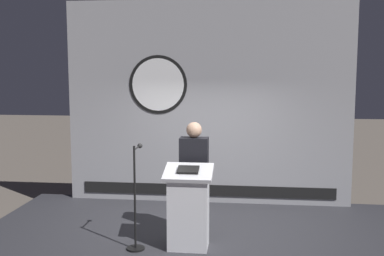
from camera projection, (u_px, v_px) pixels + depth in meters
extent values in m
cube|color=#333338|center=(196.00, 247.00, 6.67)|extent=(6.40, 4.00, 0.30)
cube|color=#9E9EA3|center=(207.00, 103.00, 8.26)|extent=(5.02, 0.10, 3.57)
cylinder|color=black|center=(158.00, 85.00, 8.27)|extent=(1.03, 0.02, 1.03)
cylinder|color=white|center=(158.00, 85.00, 8.26)|extent=(0.92, 0.02, 0.92)
cube|color=black|center=(207.00, 190.00, 8.39)|extent=(4.52, 0.02, 0.20)
cube|color=silver|center=(188.00, 211.00, 6.22)|extent=(0.52, 0.40, 0.99)
cube|color=silver|center=(188.00, 172.00, 6.15)|extent=(0.64, 0.50, 0.17)
cube|color=black|center=(188.00, 169.00, 6.13)|extent=(0.28, 0.20, 0.07)
cylinder|color=black|center=(194.00, 208.00, 6.70)|extent=(0.26, 0.26, 0.81)
cube|color=black|center=(194.00, 159.00, 6.61)|extent=(0.40, 0.24, 0.61)
sphere|color=tan|center=(194.00, 130.00, 6.56)|extent=(0.22, 0.22, 0.22)
cylinder|color=black|center=(136.00, 248.00, 6.21)|extent=(0.24, 0.24, 0.02)
cylinder|color=black|center=(135.00, 198.00, 6.13)|extent=(0.03, 0.03, 1.39)
cylinder|color=black|center=(137.00, 148.00, 6.21)|extent=(0.02, 0.33, 0.02)
sphere|color=#262626|center=(140.00, 146.00, 6.37)|extent=(0.07, 0.07, 0.07)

